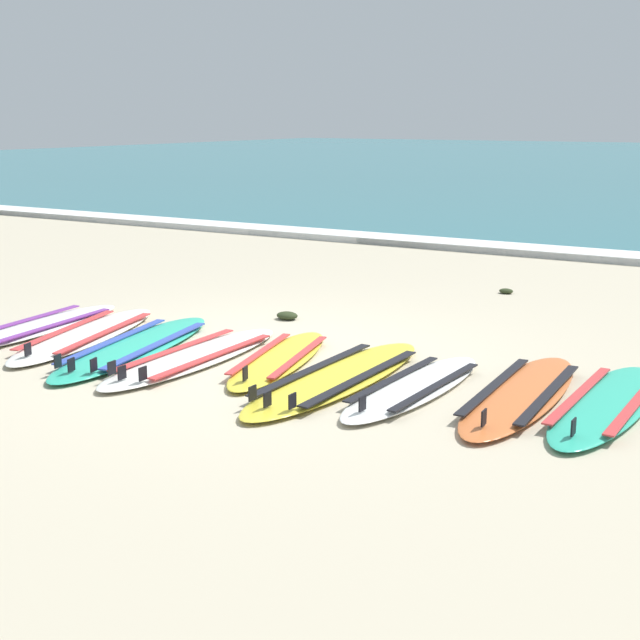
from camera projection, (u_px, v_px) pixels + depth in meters
name	position (u px, v px, depth m)	size (l,w,h in m)	color
ground_plane	(269.00, 355.00, 7.95)	(80.00, 80.00, 0.00)	#C1B599
wave_foam_strip	(517.00, 249.00, 13.87)	(80.00, 0.74, 0.11)	white
surfboard_0	(40.00, 326.00, 8.87)	(0.76, 2.30, 0.18)	white
surfboard_1	(86.00, 334.00, 8.54)	(1.16, 2.48, 0.18)	silver
surfboard_2	(135.00, 346.00, 8.09)	(1.09, 2.59, 0.18)	#2DB793
surfboard_3	(194.00, 357.00, 7.75)	(0.60, 2.36, 0.18)	silver
surfboard_4	(279.00, 359.00, 7.68)	(0.94, 2.07, 0.18)	yellow
surfboard_5	(337.00, 377.00, 7.14)	(0.69, 2.55, 0.18)	yellow
surfboard_6	(414.00, 387.00, 6.88)	(0.61, 2.08, 0.18)	white
surfboard_7	(521.00, 394.00, 6.71)	(0.66, 2.34, 0.18)	orange
surfboard_8	(606.00, 404.00, 6.48)	(0.60, 2.26, 0.18)	#2DB793
seaweed_clump_near_shoreline	(506.00, 291.00, 10.69)	(0.17, 0.14, 0.06)	#2D381E
seaweed_clump_mid_sand	(287.00, 316.00, 9.32)	(0.24, 0.19, 0.08)	#2D381E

